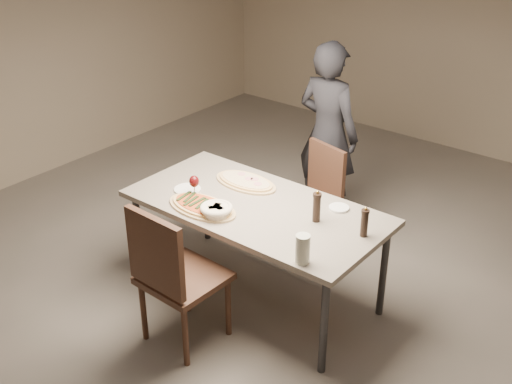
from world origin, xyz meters
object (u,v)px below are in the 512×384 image
Objects in this scene: zucchini_pizza at (202,206)px; diner at (328,134)px; pepper_mill_left at (364,222)px; chair_far at (316,192)px; bread_basket at (216,210)px; carafe at (303,249)px; chair_near at (172,272)px; ham_pizza at (246,182)px; dining_table at (256,212)px.

zucchini_pizza is 0.34× the size of diner.
chair_far is (-0.84, 0.75, -0.36)m from pepper_mill_left.
carafe is (0.76, -0.10, 0.04)m from bread_basket.
zucchini_pizza is 0.15m from bread_basket.
pepper_mill_left is 0.24× the size of chair_far.
bread_basket is at bearing 96.18° from chair_near.
diner is (-0.20, 0.45, 0.31)m from chair_far.
zucchini_pizza is 2.98× the size of carafe.
bread_basket is 0.77m from carafe.
diner is at bearing -52.36° from chair_far.
carafe is at bearing 121.01° from diner.
zucchini_pizza is at bearing 92.87° from diner.
chair_far is at bearing 91.31° from chair_near.
zucchini_pizza is 1.17m from chair_far.
zucchini_pizza is 0.63× the size of chair_far.
carafe is at bearing -105.16° from pepper_mill_left.
chair_far is (0.19, 1.12, -0.28)m from zucchini_pizza.
chair_far is at bearing 88.60° from ham_pizza.
chair_near is at bearing -135.05° from pepper_mill_left.
dining_table is 0.80m from pepper_mill_left.
diner reaches higher than carafe.
pepper_mill_left reaches higher than ham_pizza.
zucchini_pizza is 2.64× the size of pepper_mill_left.
bread_basket is at bearing 172.82° from carafe.
ham_pizza is at bearing 107.35° from bread_basket.
chair_far is 0.55× the size of diner.
carafe is at bearing 28.70° from chair_near.
dining_table is at bearing -22.53° from ham_pizza.
chair_near is at bearing 103.44° from chair_far.
chair_near reaches higher than chair_far.
diner is at bearing 105.98° from ham_pizza.
zucchini_pizza reaches higher than ham_pizza.
ham_pizza is at bearing 86.36° from chair_far.
chair_near reaches higher than zucchini_pizza.
dining_table is at bearing 107.97° from chair_far.
diner is (-0.19, 2.05, 0.23)m from chair_near.
diner is at bearing 86.51° from zucchini_pizza.
carafe is at bearing -16.80° from ham_pizza.
zucchini_pizza is at bearing -160.31° from pepper_mill_left.
dining_table is 2.08× the size of chair_far.
pepper_mill_left is at bearing 7.56° from dining_table.
chair_far is at bearing 138.52° from pepper_mill_left.
bread_basket is at bearing -56.61° from ham_pizza.
ham_pizza is 0.52m from bread_basket.
zucchini_pizza is 1.06× the size of ham_pizza.
chair_far is (0.01, 1.60, -0.08)m from chair_near.
chair_near reaches higher than dining_table.
chair_far is 0.58m from diner.
pepper_mill_left is at bearing 46.63° from chair_near.
dining_table is at bearing 42.72° from zucchini_pizza.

